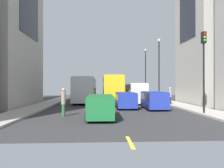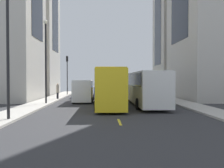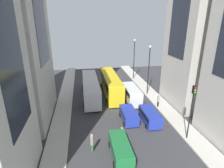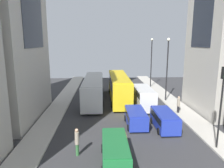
# 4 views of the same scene
# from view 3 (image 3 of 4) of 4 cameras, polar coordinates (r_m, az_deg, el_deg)

# --- Properties ---
(ground_plane) EXTENTS (41.93, 41.93, 0.00)m
(ground_plane) POSITION_cam_3_polar(r_m,az_deg,el_deg) (32.24, -0.61, -4.30)
(ground_plane) COLOR #333335
(sidewalk_west) EXTENTS (2.47, 44.00, 0.15)m
(sidewalk_west) POSITION_cam_3_polar(r_m,az_deg,el_deg) (32.05, -14.44, -4.95)
(sidewalk_west) COLOR #B2ADA3
(sidewalk_west) RESTS_ON ground
(sidewalk_east) EXTENTS (2.47, 44.00, 0.15)m
(sidewalk_east) POSITION_cam_3_polar(r_m,az_deg,el_deg) (34.15, 12.33, -3.23)
(sidewalk_east) COLOR #B2ADA3
(sidewalk_east) RESTS_ON ground
(lane_stripe_1) EXTENTS (0.16, 2.00, 0.01)m
(lane_stripe_1) POSITION_cam_3_polar(r_m,az_deg,el_deg) (23.17, 3.53, -14.64)
(lane_stripe_1) COLOR yellow
(lane_stripe_1) RESTS_ON ground
(lane_stripe_2) EXTENTS (0.16, 2.00, 0.01)m
(lane_stripe_2) POSITION_cam_3_polar(r_m,az_deg,el_deg) (32.23, -0.61, -4.29)
(lane_stripe_2) COLOR yellow
(lane_stripe_2) RESTS_ON ground
(lane_stripe_3) EXTENTS (0.16, 2.00, 0.01)m
(lane_stripe_3) POSITION_cam_3_polar(r_m,az_deg,el_deg) (41.97, -2.82, 1.40)
(lane_stripe_3) COLOR yellow
(lane_stripe_3) RESTS_ON ground
(lane_stripe_4) EXTENTS (0.16, 2.00, 0.01)m
(lane_stripe_4) POSITION_cam_3_polar(r_m,az_deg,el_deg) (52.01, -4.19, 4.93)
(lane_stripe_4) COLOR yellow
(lane_stripe_4) RESTS_ON ground
(city_bus_white) EXTENTS (2.80, 12.60, 3.35)m
(city_bus_white) POSITION_cam_3_polar(r_m,az_deg,el_deg) (32.13, -6.73, -0.66)
(city_bus_white) COLOR silver
(city_bus_white) RESTS_ON ground
(streetcar_yellow) EXTENTS (2.70, 12.44, 3.59)m
(streetcar_yellow) POSITION_cam_3_polar(r_m,az_deg,el_deg) (33.18, -0.44, 0.34)
(streetcar_yellow) COLOR yellow
(streetcar_yellow) RESTS_ON ground
(delivery_van_white) EXTENTS (2.25, 5.96, 2.58)m
(delivery_van_white) POSITION_cam_3_polar(r_m,az_deg,el_deg) (30.33, 6.11, -2.88)
(delivery_van_white) COLOR white
(delivery_van_white) RESTS_ON ground
(car_blue_0) EXTENTS (1.99, 4.04, 1.61)m
(car_blue_0) POSITION_cam_3_polar(r_m,az_deg,el_deg) (24.95, 5.26, -9.45)
(car_blue_0) COLOR #2338AD
(car_blue_0) RESTS_ON ground
(car_blue_1) EXTENTS (1.99, 4.33, 1.69)m
(car_blue_1) POSITION_cam_3_polar(r_m,az_deg,el_deg) (24.99, 11.74, -9.64)
(car_blue_1) COLOR #2338AD
(car_blue_1) RESTS_ON ground
(car_green_2) EXTENTS (1.93, 4.63, 1.62)m
(car_green_2) POSITION_cam_3_polar(r_m,az_deg,el_deg) (19.22, 2.66, -19.27)
(car_green_2) COLOR #1E7238
(car_green_2) RESTS_ON ground
(pedestrian_walking_far) EXTENTS (0.32, 0.32, 2.12)m
(pedestrian_walking_far) POSITION_cam_3_polar(r_m,az_deg,el_deg) (19.65, -6.26, -17.65)
(pedestrian_walking_far) COLOR #336B38
(pedestrian_walking_far) RESTS_ON ground
(pedestrian_crossing_mid) EXTENTS (0.35, 0.35, 1.97)m
(pedestrian_crossing_mid) POSITION_cam_3_polar(r_m,az_deg,el_deg) (29.33, 14.26, -4.89)
(pedestrian_crossing_mid) COLOR black
(pedestrian_crossing_mid) RESTS_ON ground
(traffic_light_near_corner) EXTENTS (0.32, 0.44, 6.37)m
(traffic_light_near_corner) POSITION_cam_3_polar(r_m,az_deg,el_deg) (21.43, 23.79, -5.49)
(traffic_light_near_corner) COLOR black
(traffic_light_near_corner) RESTS_ON ground
(streetlamp_near) EXTENTS (0.44, 0.44, 8.84)m
(streetlamp_near) POSITION_cam_3_polar(r_m,az_deg,el_deg) (41.39, 6.93, 8.76)
(streetlamp_near) COLOR black
(streetlamp_near) RESTS_ON ground
(streetlamp_far) EXTENTS (0.44, 0.44, 8.73)m
(streetlamp_far) POSITION_cam_3_polar(r_m,az_deg,el_deg) (32.73, 11.45, 5.59)
(streetlamp_far) COLOR black
(streetlamp_far) RESTS_ON ground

